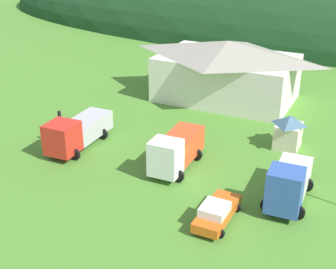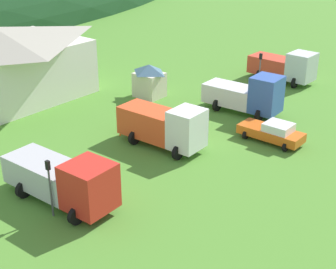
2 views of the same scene
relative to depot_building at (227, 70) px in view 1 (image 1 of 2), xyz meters
The scene contains 11 objects.
ground_plane 19.63m from the depot_building, 81.88° to the right, with size 200.00×200.00×0.00m, color #4C842D.
forested_hill_backdrop 49.27m from the depot_building, 86.82° to the left, with size 148.83×60.00×32.69m, color #193D1E.
depot_building is the anchor object (origin of this frame).
play_shed_cream 13.96m from the depot_building, 45.67° to the right, with size 2.40×2.76×3.19m.
crane_truck_red 20.35m from the depot_building, 113.08° to the right, with size 3.52×7.98×3.32m.
heavy_rig_white 18.36m from the depot_building, 83.70° to the right, with size 3.36×6.95×3.46m.
box_truck_blue 22.87m from the depot_building, 58.66° to the right, with size 3.41×7.05×3.70m.
service_pickup_orange 25.47m from the depot_building, 71.68° to the right, with size 2.38×5.06×1.66m.
traffic_light_west 21.28m from the depot_building, 116.07° to the right, with size 0.20×0.32×3.63m.
traffic_cone_near_pickup 14.62m from the depot_building, 84.62° to the right, with size 0.36×0.36×0.53m, color orange.
traffic_cone_mid_row 20.32m from the depot_building, 56.39° to the right, with size 0.36×0.36×0.59m, color orange.
Camera 1 is at (14.29, -31.21, 19.57)m, focal length 50.15 mm.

